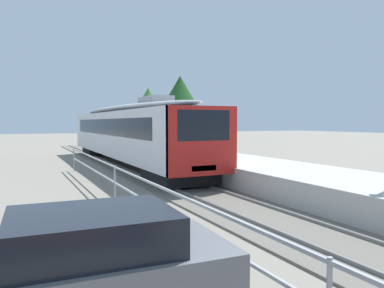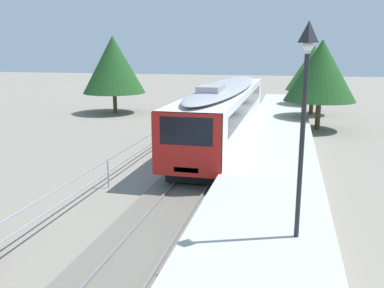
{
  "view_description": "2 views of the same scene",
  "coord_description": "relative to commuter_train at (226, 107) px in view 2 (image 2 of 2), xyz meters",
  "views": [
    {
      "loc": [
        -6.2,
        9.26,
        2.64
      ],
      "look_at": [
        0.0,
        22.11,
        1.8
      ],
      "focal_mm": 34.63,
      "sensor_mm": 36.0,
      "label": 1
    },
    {
      "loc": [
        3.83,
        6.12,
        5.57
      ],
      "look_at": [
        0.0,
        22.11,
        1.8
      ],
      "focal_mm": 38.18,
      "sensor_mm": 36.0,
      "label": 2
    }
  ],
  "objects": [
    {
      "name": "station_platform",
      "position": [
        3.25,
        -9.15,
        -1.7
      ],
      "size": [
        3.9,
        60.0,
        0.9
      ],
      "primitive_type": "cube",
      "color": "#B7B5AD",
      "rests_on": "ground"
    },
    {
      "name": "track_rails",
      "position": [
        0.0,
        -9.15,
        -2.11
      ],
      "size": [
        3.2,
        60.0,
        0.14
      ],
      "color": "#6B665B",
      "rests_on": "ground"
    },
    {
      "name": "tree_behind_carpark",
      "position": [
        -11.65,
        9.41,
        2.2
      ],
      "size": [
        5.58,
        5.58,
        6.88
      ],
      "color": "brown",
      "rests_on": "ground"
    },
    {
      "name": "tree_behind_station_far",
      "position": [
        5.76,
        12.74,
        1.92
      ],
      "size": [
        4.74,
        4.74,
        6.0
      ],
      "color": "brown",
      "rests_on": "ground"
    },
    {
      "name": "commuter_train",
      "position": [
        0.0,
        0.0,
        0.0
      ],
      "size": [
        2.82,
        20.31,
        3.74
      ],
      "color": "silver",
      "rests_on": "track_rails"
    },
    {
      "name": "platform_lamp_mid_platform",
      "position": [
        4.18,
        -14.97,
        2.47
      ],
      "size": [
        0.34,
        0.34,
        5.35
      ],
      "color": "#232328",
      "rests_on": "station_platform"
    },
    {
      "name": "tree_distant_left",
      "position": [
        5.87,
        5.32,
        2.06
      ],
      "size": [
        5.01,
        5.01,
        6.36
      ],
      "color": "brown",
      "rests_on": "ground"
    },
    {
      "name": "ground_plane",
      "position": [
        -3.0,
        -9.15,
        -2.15
      ],
      "size": [
        160.0,
        160.0,
        0.0
      ],
      "primitive_type": "plane",
      "color": "gray"
    }
  ]
}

